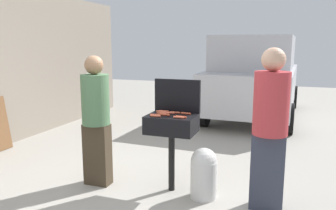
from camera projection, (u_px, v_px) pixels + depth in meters
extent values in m
plane|color=#9E998E|center=(144.00, 192.00, 4.22)|extent=(24.00, 24.00, 0.00)
cylinder|color=black|center=(172.00, 162.00, 4.23)|extent=(0.08, 0.08, 0.75)
cube|color=black|center=(172.00, 124.00, 4.15)|extent=(0.60, 0.44, 0.22)
cube|color=black|center=(177.00, 96.00, 4.29)|extent=(0.60, 0.05, 0.42)
cylinder|color=#B74C33|center=(165.00, 113.00, 4.18)|extent=(0.13, 0.03, 0.03)
cylinder|color=#AD4228|center=(165.00, 115.00, 4.09)|extent=(0.13, 0.03, 0.03)
cylinder|color=#AD4228|center=(186.00, 113.00, 4.17)|extent=(0.13, 0.04, 0.03)
cylinder|color=#C6593D|center=(169.00, 113.00, 4.21)|extent=(0.13, 0.04, 0.03)
cylinder|color=#C6593D|center=(179.00, 117.00, 3.95)|extent=(0.13, 0.03, 0.03)
cylinder|color=#C6593D|center=(161.00, 112.00, 4.27)|extent=(0.13, 0.04, 0.03)
cylinder|color=#B74C33|center=(162.00, 114.00, 4.15)|extent=(0.13, 0.03, 0.03)
cylinder|color=#B74C33|center=(175.00, 113.00, 4.22)|extent=(0.13, 0.03, 0.03)
cylinder|color=#C6593D|center=(155.00, 116.00, 4.02)|extent=(0.13, 0.03, 0.03)
cylinder|color=#AD4228|center=(181.00, 117.00, 3.97)|extent=(0.13, 0.04, 0.03)
cylinder|color=#B74C33|center=(155.00, 115.00, 4.08)|extent=(0.13, 0.03, 0.03)
cylinder|color=#B74C33|center=(164.00, 111.00, 4.30)|extent=(0.13, 0.03, 0.03)
cylinder|color=silver|center=(204.00, 179.00, 4.05)|extent=(0.32, 0.32, 0.46)
sphere|color=silver|center=(204.00, 161.00, 4.01)|extent=(0.31, 0.31, 0.31)
cube|color=#3F3323|center=(97.00, 154.00, 4.42)|extent=(0.34, 0.19, 0.81)
cylinder|color=#4C724C|center=(95.00, 100.00, 4.29)|extent=(0.36, 0.36, 0.64)
sphere|color=#936B4C|center=(94.00, 65.00, 4.21)|extent=(0.24, 0.24, 0.24)
cube|color=#333847|center=(267.00, 172.00, 3.74)|extent=(0.36, 0.20, 0.86)
cylinder|color=#B23338|center=(271.00, 103.00, 3.60)|extent=(0.38, 0.38, 0.68)
sphere|color=tan|center=(274.00, 59.00, 3.52)|extent=(0.25, 0.25, 0.25)
cube|color=#B7B7BC|center=(255.00, 86.00, 8.59)|extent=(2.05, 4.46, 0.90)
cube|color=#B7B7BC|center=(255.00, 53.00, 8.25)|extent=(1.85, 2.66, 0.80)
cylinder|color=black|center=(288.00, 118.00, 6.93)|extent=(0.24, 0.65, 0.64)
cylinder|color=black|center=(203.00, 112.00, 7.59)|extent=(0.24, 0.65, 0.64)
cylinder|color=black|center=(293.00, 97.00, 9.74)|extent=(0.24, 0.65, 0.64)
cylinder|color=black|center=(231.00, 94.00, 10.40)|extent=(0.24, 0.65, 0.64)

